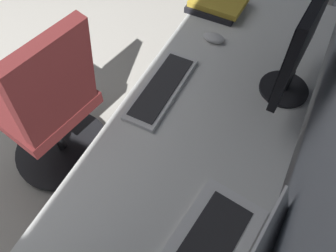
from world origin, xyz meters
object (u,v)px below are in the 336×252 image
Objects in this scene: monitor_primary at (304,39)px; office_chair at (52,112)px; laptop_leftmost at (232,243)px; mouse_spare at (214,38)px; book_stack_near at (217,4)px; keyboard_main at (162,88)px.

monitor_primary is 0.48× the size of office_chair.
laptop_leftmost reaches higher than mouse_spare.
book_stack_near is 0.28× the size of office_chair.
mouse_spare is at bearing 131.46° from office_chair.
monitor_primary is 0.64m from book_stack_near.
laptop_leftmost is 1.19m from book_stack_near.
monitor_primary is 1.19m from office_chair.
laptop_leftmost is at bearing 44.72° from keyboard_main.
book_stack_near is at bearing -161.42° from mouse_spare.
monitor_primary is at bearing 49.00° from book_stack_near.
mouse_spare is at bearing 168.46° from keyboard_main.
mouse_spare is at bearing -155.15° from laptop_leftmost.
laptop_leftmost is 0.67m from keyboard_main.
monitor_primary is 0.73m from laptop_leftmost.
keyboard_main is (-0.48, -0.47, -0.04)m from laptop_leftmost.
monitor_primary is 0.47m from mouse_spare.
mouse_spare reaches higher than keyboard_main.
book_stack_near is at bearing -131.00° from monitor_primary.
keyboard_main is 0.63m from office_chair.
monitor_primary is 4.51× the size of mouse_spare.
laptop_leftmost is 0.94m from mouse_spare.
book_stack_near is (-0.61, -0.00, 0.02)m from keyboard_main.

